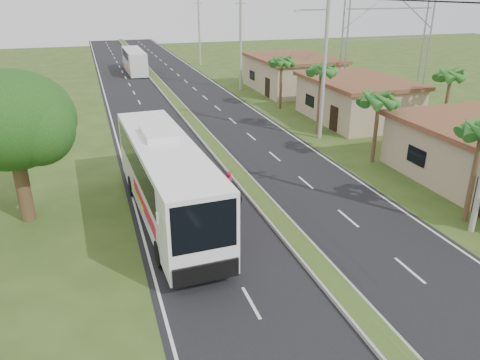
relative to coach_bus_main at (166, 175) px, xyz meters
name	(u,v)px	position (x,y,z in m)	size (l,w,h in m)	color
ground	(335,286)	(5.20, -7.94, -2.38)	(180.00, 180.00, 0.00)	#31481A
road_asphalt	(208,141)	(5.20, 12.06, -2.37)	(14.00, 160.00, 0.02)	black
median_strip	(208,140)	(5.20, 12.06, -2.27)	(1.20, 160.00, 0.18)	gray
lane_edge_left	(119,149)	(-1.50, 12.06, -2.38)	(0.12, 160.00, 0.01)	silver
lane_edge_right	(288,133)	(11.90, 12.06, -2.38)	(0.12, 160.00, 0.01)	silver
shop_mid	(356,99)	(19.20, 14.06, -0.52)	(7.60, 10.60, 3.67)	tan
shop_far	(292,73)	(19.20, 28.06, -0.45)	(8.60, 11.60, 3.82)	tan
palm_verge_b	(379,98)	(14.60, 4.06, 1.98)	(2.40, 2.40, 5.05)	#473321
palm_verge_c	(321,70)	(14.00, 11.06, 2.75)	(2.40, 2.40, 5.85)	#473321
palm_verge_d	(282,61)	(14.50, 20.06, 2.17)	(2.40, 2.40, 5.25)	#473321
palm_behind_shop	(451,75)	(22.70, 7.06, 2.56)	(2.40, 2.40, 5.65)	#473321
shade_tree	(8,123)	(-6.91, 2.08, 2.65)	(6.30, 6.00, 7.54)	#473321
utility_pole_b	(325,57)	(13.67, 10.06, 3.88)	(3.20, 0.28, 12.00)	gray
utility_pole_c	(241,39)	(13.70, 30.06, 3.30)	(1.60, 0.28, 11.00)	gray
utility_pole_d	(199,28)	(13.70, 50.06, 3.04)	(1.60, 0.28, 10.50)	gray
billboard_lattice	(388,31)	(27.20, 22.06, 4.45)	(10.18, 1.18, 12.07)	gray
coach_bus_main	(166,175)	(0.00, 0.00, 0.00)	(3.36, 13.48, 4.32)	white
coach_bus_far	(134,60)	(3.40, 46.03, -0.62)	(2.40, 10.64, 3.10)	silver
motorcyclist	(228,196)	(3.20, 0.01, -1.62)	(1.87, 1.00, 2.16)	black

